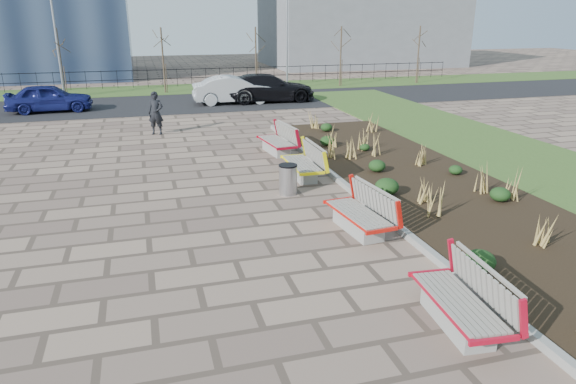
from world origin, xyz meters
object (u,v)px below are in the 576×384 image
object	(u,v)px
litter_bin	(288,180)
car_blue	(49,98)
bench_d	(276,140)
car_black	(268,88)
bench_c	(302,162)
bench_a	(458,298)
bench_b	(358,211)
lamp_west	(57,46)
car_silver	(234,90)
lamp_east	(287,43)
pedestrian	(156,113)

from	to	relation	value
litter_bin	car_blue	distance (m)	17.80
bench_d	car_black	size ratio (longest dim) A/B	0.39
bench_c	litter_bin	bearing A→B (deg)	-121.09
bench_a	bench_b	distance (m)	3.97
bench_a	bench_c	bearing A→B (deg)	94.88
bench_a	lamp_west	distance (m)	29.13
lamp_west	car_blue	bearing A→B (deg)	-91.07
car_blue	car_black	world-z (taller)	car_black
litter_bin	lamp_west	size ratio (longest dim) A/B	0.14
car_silver	car_black	xyz separation A→B (m)	(1.96, 0.12, 0.02)
car_blue	car_silver	bearing A→B (deg)	-92.73
litter_bin	car_silver	size ratio (longest dim) A/B	0.18
bench_d	lamp_east	bearing A→B (deg)	66.04
car_blue	lamp_west	bearing A→B (deg)	-3.87
car_black	bench_b	bearing A→B (deg)	173.62
bench_d	car_silver	xyz separation A→B (m)	(0.53, 11.32, 0.28)
bench_c	lamp_east	distance (m)	20.07
litter_bin	lamp_east	bearing A→B (deg)	74.23
bench_a	litter_bin	world-z (taller)	bench_a
bench_a	lamp_east	distance (m)	28.15
lamp_east	lamp_west	bearing A→B (deg)	180.00
litter_bin	bench_b	bearing A→B (deg)	-74.34
bench_a	car_black	size ratio (longest dim) A/B	0.39
lamp_west	bench_c	bearing A→B (deg)	-64.96
bench_c	lamp_east	size ratio (longest dim) A/B	0.35
bench_c	bench_a	bearing A→B (deg)	-90.13
car_blue	lamp_east	world-z (taller)	lamp_east
litter_bin	pedestrian	world-z (taller)	pedestrian
bench_a	car_black	xyz separation A→B (m)	(2.49, 22.83, 0.31)
bench_a	lamp_west	size ratio (longest dim) A/B	0.35
car_blue	litter_bin	bearing A→B (deg)	-155.14
bench_c	car_blue	world-z (taller)	car_blue
bench_a	lamp_west	bearing A→B (deg)	112.95
pedestrian	lamp_east	size ratio (longest dim) A/B	0.30
car_blue	lamp_east	size ratio (longest dim) A/B	0.69
lamp_west	lamp_east	size ratio (longest dim) A/B	1.00
bench_b	bench_c	world-z (taller)	same
litter_bin	pedestrian	bearing A→B (deg)	109.79
bench_c	car_blue	distance (m)	17.02
car_blue	car_black	distance (m)	11.58
bench_b	litter_bin	xyz separation A→B (m)	(-0.83, 2.96, -0.08)
car_blue	bench_b	bearing A→B (deg)	-156.90
bench_c	car_silver	bearing A→B (deg)	87.78
lamp_east	pedestrian	bearing A→B (deg)	-127.44
pedestrian	lamp_east	world-z (taller)	lamp_east
bench_b	bench_c	size ratio (longest dim) A/B	1.00
pedestrian	lamp_west	bearing A→B (deg)	132.38
lamp_east	car_silver	bearing A→B (deg)	-132.56
bench_a	lamp_west	xyz separation A→B (m)	(-9.00, 27.58, 2.54)
bench_d	lamp_west	size ratio (longest dim) A/B	0.35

